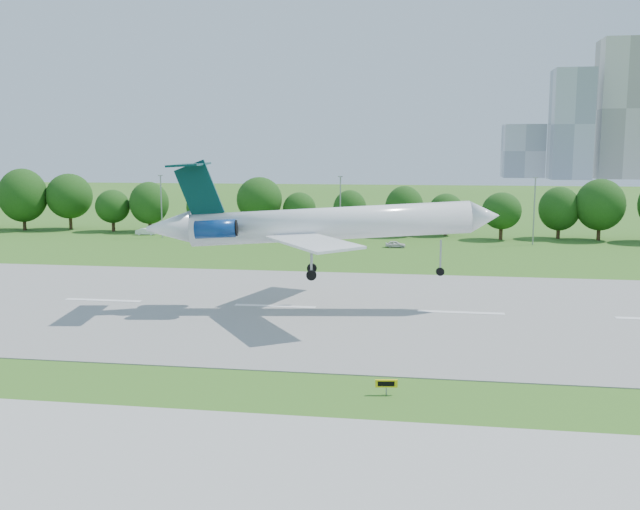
{
  "coord_description": "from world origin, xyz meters",
  "views": [
    {
      "loc": [
        -3.45,
        -49.63,
        17.09
      ],
      "look_at": [
        -13.93,
        18.0,
        6.92
      ],
      "focal_mm": 40.0,
      "sensor_mm": 36.0,
      "label": 1
    }
  ],
  "objects_px": {
    "airliner": "(313,223)",
    "taxi_sign_left": "(386,384)",
    "service_vehicle_a": "(146,232)",
    "service_vehicle_b": "(395,244)"
  },
  "relations": [
    {
      "from": "airliner",
      "to": "service_vehicle_b",
      "type": "xyz_separation_m",
      "value": [
        6.45,
        50.11,
        -8.71
      ]
    },
    {
      "from": "service_vehicle_a",
      "to": "airliner",
      "type": "bearing_deg",
      "value": -154.14
    },
    {
      "from": "airliner",
      "to": "taxi_sign_left",
      "type": "height_order",
      "value": "airliner"
    },
    {
      "from": "airliner",
      "to": "taxi_sign_left",
      "type": "xyz_separation_m",
      "value": [
        9.58,
        -26.16,
        -8.5
      ]
    },
    {
      "from": "service_vehicle_a",
      "to": "taxi_sign_left",
      "type": "bearing_deg",
      "value": -158.37
    },
    {
      "from": "taxi_sign_left",
      "to": "service_vehicle_a",
      "type": "distance_m",
      "value": 102.53
    },
    {
      "from": "taxi_sign_left",
      "to": "service_vehicle_a",
      "type": "relative_size",
      "value": 0.39
    },
    {
      "from": "airliner",
      "to": "taxi_sign_left",
      "type": "distance_m",
      "value": 29.12
    },
    {
      "from": "service_vehicle_a",
      "to": "service_vehicle_b",
      "type": "xyz_separation_m",
      "value": [
        50.66,
        -11.02,
        -0.07
      ]
    },
    {
      "from": "airliner",
      "to": "service_vehicle_b",
      "type": "relative_size",
      "value": 10.76
    }
  ]
}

